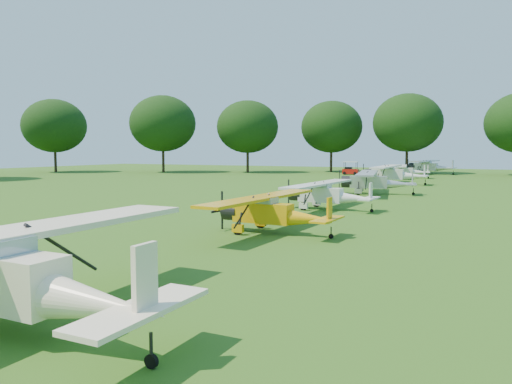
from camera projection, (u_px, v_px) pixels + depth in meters
ground at (292, 216)px, 29.17m from camera, size 160.00×160.00×0.00m
tree_belt at (356, 73)px, 27.10m from camera, size 137.36×130.27×14.52m
aircraft_1 at (11, 272)px, 10.36m from camera, size 7.32×11.63×2.30m
aircraft_2 at (271, 210)px, 23.03m from camera, size 5.92×9.43×1.86m
aircraft_3 at (327, 193)px, 32.12m from camera, size 5.98×9.52×1.87m
aircraft_4 at (374, 180)px, 43.27m from camera, size 6.67×10.55×2.07m
aircraft_5 at (392, 173)px, 55.40m from camera, size 7.10×11.27×2.23m
aircraft_6 at (405, 170)px, 67.16m from camera, size 6.00×9.52×1.87m
aircraft_7 at (429, 166)px, 77.91m from camera, size 7.40×11.72×2.30m
golf_cart at (350, 170)px, 76.53m from camera, size 2.45×1.61×2.01m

